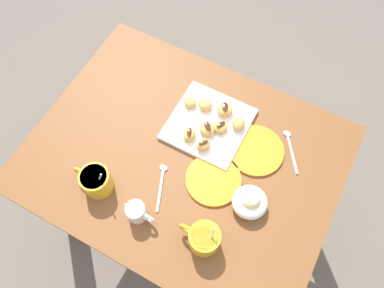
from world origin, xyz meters
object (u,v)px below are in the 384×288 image
(saucer_orange_right, at_px, (213,180))
(beignet_2, at_px, (205,105))
(beignet_1, at_px, (207,129))
(beignet_6, at_px, (190,102))
(coffee_mug_mustard_right, at_px, (96,180))
(beignet_7, at_px, (239,124))
(dining_table, at_px, (185,171))
(cream_pitcher_white, at_px, (137,212))
(beignet_0, at_px, (221,127))
(beignet_3, at_px, (203,145))
(saucer_orange_left, at_px, (256,150))
(ice_cream_bowl, at_px, (250,202))
(coffee_mug_mustard_left, at_px, (204,238))
(beignet_5, at_px, (189,135))
(pastry_plate_square, at_px, (209,124))
(beignet_4, at_px, (225,110))

(saucer_orange_right, bearing_deg, beignet_2, -57.06)
(beignet_1, bearing_deg, beignet_6, -33.16)
(coffee_mug_mustard_right, height_order, beignet_7, coffee_mug_mustard_right)
(dining_table, distance_m, cream_pitcher_white, 0.31)
(dining_table, bearing_deg, saucer_orange_right, 166.03)
(cream_pitcher_white, distance_m, beignet_0, 0.40)
(saucer_orange_right, height_order, beignet_3, beignet_3)
(coffee_mug_mustard_right, height_order, beignet_3, coffee_mug_mustard_right)
(saucer_orange_left, distance_m, beignet_7, 0.11)
(beignet_0, bearing_deg, saucer_orange_right, 109.33)
(cream_pitcher_white, relative_size, ice_cream_bowl, 0.94)
(coffee_mug_mustard_left, bearing_deg, beignet_7, -79.61)
(beignet_0, bearing_deg, beignet_7, -141.51)
(beignet_1, distance_m, beignet_2, 0.10)
(dining_table, relative_size, beignet_0, 20.52)
(dining_table, distance_m, saucer_orange_left, 0.28)
(beignet_1, bearing_deg, beignet_2, -58.72)
(beignet_5, bearing_deg, beignet_1, -132.93)
(saucer_orange_left, bearing_deg, coffee_mug_mustard_right, 41.48)
(pastry_plate_square, distance_m, beignet_3, 0.10)
(dining_table, height_order, beignet_0, beignet_0)
(saucer_orange_right, relative_size, beignet_1, 3.35)
(beignet_4, bearing_deg, beignet_5, 66.15)
(cream_pitcher_white, xyz_separation_m, beignet_0, (-0.09, -0.39, -0.01))
(pastry_plate_square, bearing_deg, beignet_7, -158.52)
(beignet_5, height_order, beignet_6, beignet_5)
(dining_table, bearing_deg, beignet_2, -84.13)
(cream_pitcher_white, height_order, beignet_0, cream_pitcher_white)
(saucer_orange_right, distance_m, beignet_1, 0.17)
(coffee_mug_mustard_right, bearing_deg, saucer_orange_right, -149.09)
(beignet_2, height_order, beignet_5, same)
(coffee_mug_mustard_right, height_order, beignet_5, coffee_mug_mustard_right)
(saucer_orange_left, bearing_deg, pastry_plate_square, -3.95)
(beignet_6, height_order, beignet_7, beignet_7)
(pastry_plate_square, relative_size, beignet_7, 5.09)
(beignet_2, bearing_deg, beignet_4, -169.16)
(beignet_4, xyz_separation_m, beignet_6, (0.12, 0.03, -0.00))
(pastry_plate_square, height_order, cream_pitcher_white, cream_pitcher_white)
(beignet_0, height_order, beignet_6, same)
(beignet_2, xyz_separation_m, beignet_6, (0.05, 0.02, -0.00))
(beignet_7, bearing_deg, saucer_orange_left, 151.31)
(beignet_2, height_order, beignet_3, beignet_3)
(dining_table, height_order, beignet_6, beignet_6)
(beignet_1, bearing_deg, pastry_plate_square, -72.10)
(coffee_mug_mustard_left, relative_size, beignet_3, 2.79)
(saucer_orange_left, bearing_deg, saucer_orange_right, 63.71)
(beignet_2, distance_m, beignet_7, 0.14)
(ice_cream_bowl, distance_m, beignet_0, 0.28)
(ice_cream_bowl, relative_size, beignet_2, 2.32)
(cream_pitcher_white, bearing_deg, beignet_3, -103.85)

